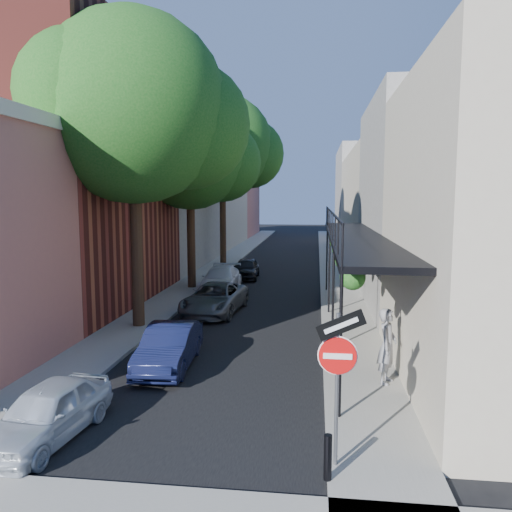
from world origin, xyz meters
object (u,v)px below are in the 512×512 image
(parked_car_d, at_px, (221,280))
(pedestrian, at_px, (387,346))
(bollard, at_px, (328,457))
(parked_car_a, at_px, (47,412))
(sign_post, at_px, (338,362))
(oak_near, at_px, (147,113))
(parked_car_b, at_px, (169,347))
(parked_car_e, at_px, (246,268))
(oak_far, at_px, (229,148))
(parked_car_c, at_px, (215,299))
(oak_mid, at_px, (198,155))

(parked_car_d, relative_size, pedestrian, 2.25)
(bollard, relative_size, parked_car_a, 0.24)
(sign_post, relative_size, parked_car_a, 0.89)
(oak_near, bearing_deg, parked_car_d, 80.21)
(parked_car_b, bearing_deg, pedestrian, -10.14)
(bollard, relative_size, pedestrian, 0.41)
(parked_car_e, bearing_deg, oak_far, 107.10)
(oak_far, relative_size, parked_car_a, 3.56)
(parked_car_c, relative_size, parked_car_d, 1.02)
(oak_near, height_order, parked_car_b, oak_near)
(bollard, bearing_deg, parked_car_c, 110.07)
(parked_car_a, xyz_separation_m, parked_car_e, (1.20, 20.26, 0.04))
(oak_mid, relative_size, oak_far, 0.86)
(parked_car_b, bearing_deg, parked_car_c, 87.65)
(parked_car_a, bearing_deg, parked_car_b, 80.90)
(oak_mid, distance_m, parked_car_e, 7.61)
(bollard, height_order, pedestrian, pedestrian)
(bollard, distance_m, parked_car_a, 5.69)
(sign_post, bearing_deg, oak_far, 103.91)
(sign_post, height_order, parked_car_d, sign_post)
(oak_near, xyz_separation_m, parked_car_a, (0.77, -8.78, -7.31))
(parked_car_c, distance_m, parked_car_e, 9.02)
(pedestrian, bearing_deg, oak_mid, 52.20)
(oak_far, bearing_deg, pedestrian, -70.20)
(oak_near, bearing_deg, parked_car_b, -65.51)
(parked_car_a, distance_m, parked_car_d, 15.98)
(oak_far, height_order, parked_car_c, oak_far)
(sign_post, height_order, parked_car_b, sign_post)
(oak_mid, bearing_deg, bollard, -70.10)
(sign_post, xyz_separation_m, pedestrian, (1.44, 4.21, -0.94))
(oak_far, relative_size, parked_car_c, 2.65)
(oak_far, distance_m, pedestrian, 24.55)
(oak_mid, distance_m, parked_car_b, 14.02)
(oak_mid, xyz_separation_m, parked_car_e, (2.02, 3.51, -6.45))
(parked_car_a, relative_size, parked_car_b, 0.90)
(parked_car_c, bearing_deg, oak_far, 102.51)
(oak_mid, relative_size, pedestrian, 5.24)
(parked_car_a, relative_size, parked_car_c, 0.74)
(oak_mid, distance_m, oak_far, 9.12)
(parked_car_a, relative_size, pedestrian, 1.72)
(sign_post, xyz_separation_m, parked_car_c, (-4.62, 11.75, -1.41))
(oak_far, xyz_separation_m, parked_car_c, (1.89, -14.55, -7.63))
(bollard, bearing_deg, parked_car_a, 170.04)
(oak_mid, height_order, oak_far, oak_far)
(oak_mid, relative_size, parked_car_b, 2.75)
(oak_near, height_order, oak_mid, oak_near)
(parked_car_b, bearing_deg, sign_post, -50.37)
(bollard, bearing_deg, sign_post, 71.44)
(sign_post, height_order, oak_far, oak_far)
(parked_car_c, bearing_deg, parked_car_e, 94.70)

